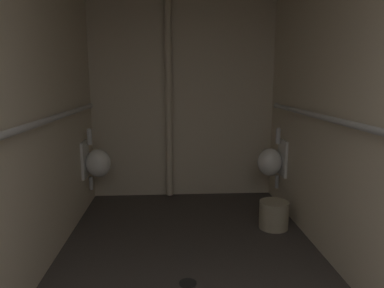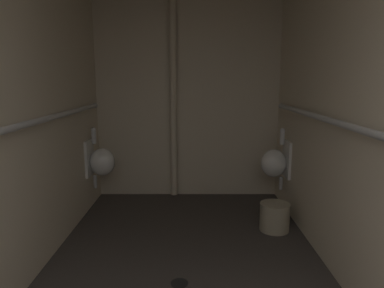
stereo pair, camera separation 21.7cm
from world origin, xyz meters
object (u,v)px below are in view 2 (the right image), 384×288
at_px(urinal_right_mid, 276,162).
at_px(standpipe_back_wall, 174,97).
at_px(urinal_left_mid, 101,161).
at_px(waste_bin, 275,217).
at_px(floor_drain, 180,283).

distance_m(urinal_right_mid, standpipe_back_wall, 1.54).
bearing_deg(urinal_left_mid, waste_bin, -18.66).
xyz_separation_m(urinal_right_mid, standpipe_back_wall, (-1.25, 0.49, 0.75)).
height_order(urinal_left_mid, urinal_right_mid, same).
bearing_deg(floor_drain, urinal_right_mid, 55.31).
bearing_deg(standpipe_back_wall, urinal_left_mid, -154.25).
bearing_deg(standpipe_back_wall, waste_bin, -44.40).
height_order(standpipe_back_wall, floor_drain, standpipe_back_wall).
distance_m(urinal_left_mid, urinal_right_mid, 2.12).
bearing_deg(waste_bin, urinal_left_mid, 161.34).
distance_m(floor_drain, waste_bin, 1.40).
height_order(standpipe_back_wall, waste_bin, standpipe_back_wall).
xyz_separation_m(standpipe_back_wall, floor_drain, (0.15, -2.09, -1.34)).
distance_m(urinal_right_mid, waste_bin, 0.76).
bearing_deg(standpipe_back_wall, floor_drain, -86.01).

